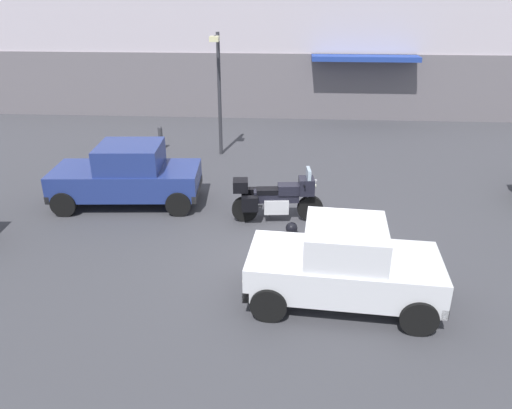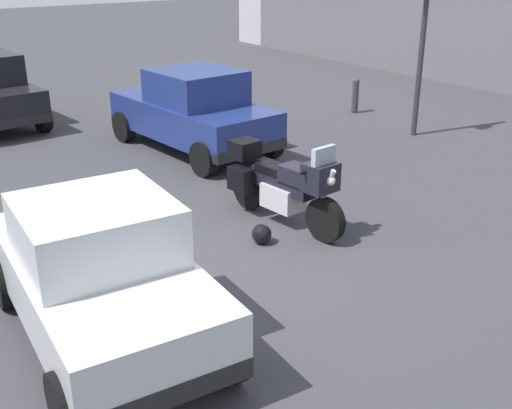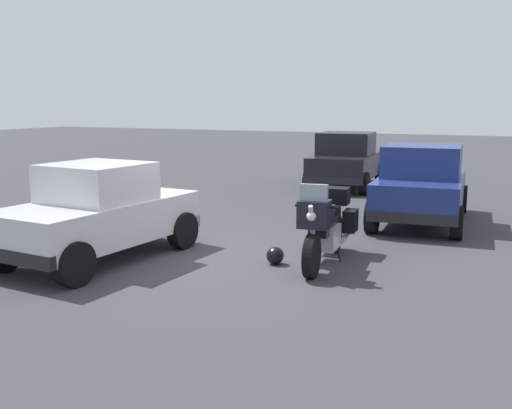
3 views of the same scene
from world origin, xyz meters
name	(u,v)px [view 1 (image 1 of 3)]	position (x,y,z in m)	size (l,w,h in m)	color
ground_plane	(290,257)	(0.00, 0.00, 0.00)	(80.00, 80.00, 0.00)	#38383D
motorcycle	(276,197)	(-0.38, 1.81, 0.62)	(2.26, 0.84, 1.36)	black
helmet	(292,228)	(0.02, 1.13, 0.14)	(0.28, 0.28, 0.28)	black
car_hatchback_near	(128,175)	(-4.31, 2.62, 0.81)	(3.97, 2.05, 1.64)	navy
car_compact_side	(343,265)	(0.94, -1.56, 0.77)	(3.56, 1.94, 1.56)	silver
streetlamp_curbside	(218,82)	(-2.47, 6.95, 2.52)	(0.28, 0.94, 4.06)	#2D2D33
bollard_curbside	(160,137)	(-4.69, 7.46, 0.46)	(0.16, 0.16, 0.86)	#333338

